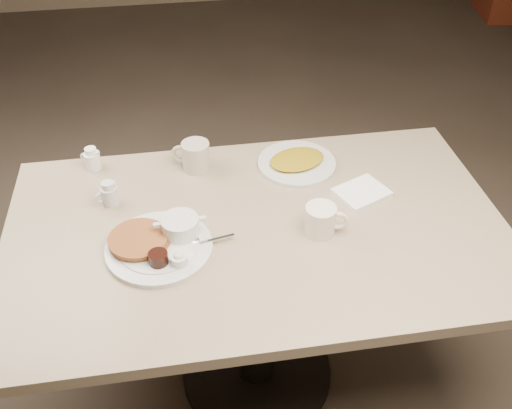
{
  "coord_description": "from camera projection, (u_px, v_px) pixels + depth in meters",
  "views": [
    {
      "loc": [
        -0.2,
        -1.26,
        1.89
      ],
      "look_at": [
        0.0,
        0.02,
        0.82
      ],
      "focal_mm": 40.07,
      "sensor_mm": 36.0,
      "label": 1
    }
  ],
  "objects": [
    {
      "name": "main_plate",
      "position": [
        160.0,
        241.0,
        1.63
      ],
      "size": [
        0.38,
        0.32,
        0.07
      ],
      "color": "silver",
      "rests_on": "diner_table"
    },
    {
      "name": "creamer_right",
      "position": [
        92.0,
        159.0,
        1.92
      ],
      "size": [
        0.07,
        0.05,
        0.08
      ],
      "color": "white",
      "rests_on": "diner_table"
    },
    {
      "name": "hash_plate",
      "position": [
        297.0,
        162.0,
        1.95
      ],
      "size": [
        0.33,
        0.33,
        0.04
      ],
      "color": "silver",
      "rests_on": "diner_table"
    },
    {
      "name": "napkin",
      "position": [
        362.0,
        193.0,
        1.82
      ],
      "size": [
        0.19,
        0.18,
        0.02
      ],
      "color": "white",
      "rests_on": "diner_table"
    },
    {
      "name": "creamer_left",
      "position": [
        109.0,
        194.0,
        1.77
      ],
      "size": [
        0.08,
        0.06,
        0.08
      ],
      "color": "silver",
      "rests_on": "diner_table"
    },
    {
      "name": "room",
      "position": [
        257.0,
        13.0,
        1.3
      ],
      "size": [
        7.04,
        8.04,
        2.84
      ],
      "color": "#4C3F33",
      "rests_on": "ground"
    },
    {
      "name": "coffee_mug_far",
      "position": [
        195.0,
        156.0,
        1.91
      ],
      "size": [
        0.14,
        0.12,
        0.1
      ],
      "color": "beige",
      "rests_on": "diner_table"
    },
    {
      "name": "coffee_mug_near",
      "position": [
        321.0,
        219.0,
        1.66
      ],
      "size": [
        0.14,
        0.11,
        0.09
      ],
      "color": "white",
      "rests_on": "diner_table"
    },
    {
      "name": "diner_table",
      "position": [
        257.0,
        267.0,
        1.82
      ],
      "size": [
        1.5,
        0.9,
        0.75
      ],
      "color": "tan",
      "rests_on": "ground"
    }
  ]
}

